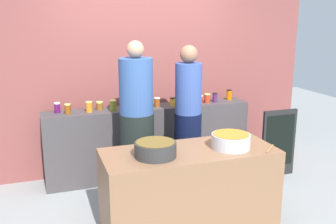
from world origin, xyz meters
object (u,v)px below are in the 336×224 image
object	(u,v)px
preserve_jar_9	(188,100)
wooden_spoon	(270,149)
preserve_jar_1	(68,109)
preserve_jar_11	(207,98)
preserve_jar_0	(57,108)
cooking_pot_center	(231,141)
preserve_jar_8	(173,102)
cook_in_cap	(188,126)
preserve_jar_10	(200,99)
cook_with_tongs	(137,129)
preserve_jar_3	(100,106)
preserve_jar_4	(113,106)
preserve_jar_13	(229,95)
preserve_jar_2	(89,107)
preserve_jar_5	(135,101)
chalkboard_sign	(279,143)
cooking_pot_left	(155,149)
preserve_jar_12	(215,97)
preserve_jar_7	(157,102)
preserve_jar_6	(145,104)

from	to	relation	value
preserve_jar_9	wooden_spoon	world-z (taller)	preserve_jar_9
preserve_jar_1	preserve_jar_11	size ratio (longest dim) A/B	0.98
preserve_jar_0	cooking_pot_center	bearing A→B (deg)	-44.35
preserve_jar_9	preserve_jar_1	bearing A→B (deg)	179.75
preserve_jar_8	cook_in_cap	xyz separation A→B (m)	(0.01, -0.53, -0.18)
preserve_jar_10	cook_with_tongs	xyz separation A→B (m)	(-1.02, -0.55, -0.17)
preserve_jar_3	preserve_jar_4	size ratio (longest dim) A/B	0.77
preserve_jar_1	cook_in_cap	distance (m)	1.46
preserve_jar_13	cooking_pot_center	distance (m)	1.71
wooden_spoon	preserve_jar_3	bearing A→B (deg)	129.35
preserve_jar_11	preserve_jar_2	bearing A→B (deg)	-179.91
preserve_jar_0	preserve_jar_4	bearing A→B (deg)	-11.07
preserve_jar_5	preserve_jar_8	world-z (taller)	preserve_jar_5
preserve_jar_2	chalkboard_sign	xyz separation A→B (m)	(2.38, -0.55, -0.55)
cooking_pot_left	preserve_jar_1	bearing A→B (deg)	115.15
chalkboard_sign	preserve_jar_12	bearing A→B (deg)	140.40
preserve_jar_7	wooden_spoon	xyz separation A→B (m)	(0.65, -1.62, -0.17)
preserve_jar_9	preserve_jar_4	bearing A→B (deg)	-178.49
preserve_jar_5	chalkboard_sign	distance (m)	1.96
preserve_jar_10	preserve_jar_0	bearing A→B (deg)	177.52
preserve_jar_13	cook_with_tongs	bearing A→B (deg)	-156.95
preserve_jar_3	cooking_pot_left	world-z (taller)	preserve_jar_3
preserve_jar_4	preserve_jar_5	world-z (taller)	preserve_jar_5
preserve_jar_2	chalkboard_sign	distance (m)	2.50
preserve_jar_11	cook_in_cap	distance (m)	0.76
preserve_jar_1	cook_with_tongs	bearing A→B (deg)	-37.01
preserve_jar_5	preserve_jar_10	distance (m)	0.88
preserve_jar_2	chalkboard_sign	size ratio (longest dim) A/B	0.14
preserve_jar_2	preserve_jar_3	xyz separation A→B (m)	(0.14, 0.07, -0.01)
preserve_jar_2	wooden_spoon	size ratio (longest dim) A/B	0.54
preserve_jar_11	preserve_jar_12	xyz separation A→B (m)	(0.12, 0.01, 0.00)
preserve_jar_5	preserve_jar_10	size ratio (longest dim) A/B	1.31
cooking_pot_left	preserve_jar_8	bearing A→B (deg)	64.76
preserve_jar_0	preserve_jar_11	bearing A→B (deg)	-2.39
preserve_jar_6	preserve_jar_12	bearing A→B (deg)	1.08
preserve_jar_8	chalkboard_sign	distance (m)	1.50
preserve_jar_5	preserve_jar_13	xyz separation A→B (m)	(1.35, 0.00, -0.00)
preserve_jar_13	cook_in_cap	distance (m)	1.09
cook_with_tongs	chalkboard_sign	size ratio (longest dim) A/B	2.03
preserve_jar_6	preserve_jar_4	bearing A→B (deg)	-174.85
preserve_jar_0	preserve_jar_3	size ratio (longest dim) A/B	1.20
preserve_jar_6	preserve_jar_12	size ratio (longest dim) A/B	0.75
preserve_jar_9	preserve_jar_12	distance (m)	0.40
preserve_jar_12	cook_in_cap	world-z (taller)	cook_in_cap
preserve_jar_11	cook_with_tongs	bearing A→B (deg)	-153.81
preserve_jar_9	wooden_spoon	size ratio (longest dim) A/B	0.52
preserve_jar_12	cook_in_cap	distance (m)	0.85
preserve_jar_13	cooking_pot_left	xyz separation A→B (m)	(-1.54, -1.52, -0.12)
cooking_pot_center	cook_in_cap	bearing A→B (deg)	96.11
preserve_jar_12	preserve_jar_6	bearing A→B (deg)	-178.92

